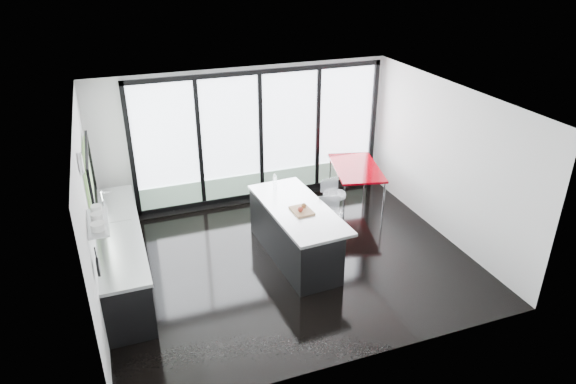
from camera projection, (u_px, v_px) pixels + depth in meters
name	position (u px, v px, depth m)	size (l,w,h in m)	color
floor	(289.00, 260.00, 8.82)	(6.00, 5.00, 0.00)	black
ceiling	(289.00, 101.00, 7.59)	(6.00, 5.00, 0.00)	white
wall_back	(259.00, 142.00, 10.42)	(6.00, 0.09, 2.80)	silver
wall_front	(361.00, 271.00, 6.09)	(6.00, 0.00, 2.80)	silver
wall_left	(90.00, 199.00, 7.44)	(0.26, 5.00, 2.80)	silver
wall_right	(446.00, 162.00, 9.13)	(0.00, 5.00, 2.80)	silver
counter_cabinets	(122.00, 255.00, 8.12)	(0.69, 3.24, 1.36)	black
island	(294.00, 232.00, 8.73)	(1.10, 2.34, 1.22)	black
bar_stool_near	(330.00, 231.00, 8.95)	(0.48, 0.48, 0.76)	silver
bar_stool_far	(334.00, 212.00, 9.57)	(0.49, 0.49, 0.78)	silver
red_table	(355.00, 185.00, 10.55)	(0.89, 1.55, 0.83)	#8A000A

